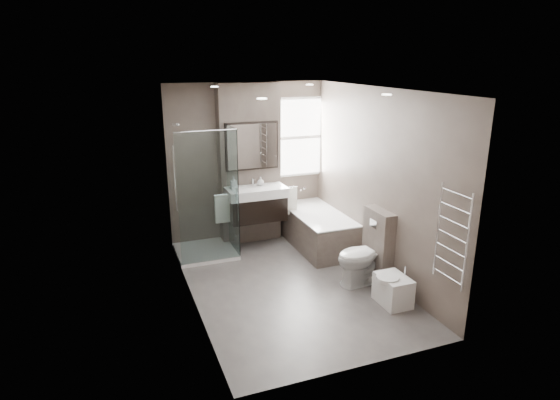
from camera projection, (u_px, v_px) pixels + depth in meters
name	position (u px, v px, depth m)	size (l,w,h in m)	color
room	(290.00, 193.00, 6.00)	(2.70, 3.90, 2.70)	#56514F
vanity_pier	(249.00, 164.00, 7.59)	(1.00, 0.25, 2.60)	#5C5148
vanity	(256.00, 203.00, 7.44)	(0.95, 0.47, 0.66)	black
mirror_cabinet	(252.00, 146.00, 7.35)	(0.86, 0.08, 0.76)	black
towel_left	(222.00, 209.00, 7.24)	(0.24, 0.06, 0.44)	silver
towel_right	(290.00, 201.00, 7.62)	(0.24, 0.06, 0.44)	silver
shower_enclosure	(212.00, 225.00, 7.19)	(0.90, 0.90, 2.00)	white
bathtub	(317.00, 228.00, 7.59)	(0.75, 1.60, 0.57)	#5C5148
window	(298.00, 137.00, 7.87)	(0.98, 0.06, 1.33)	white
toilet	(365.00, 256.00, 6.32)	(0.45, 0.79, 0.80)	white
cistern_box	(378.00, 245.00, 6.42)	(0.19, 0.55, 1.00)	#5C5148
bidet	(393.00, 289.00, 5.83)	(0.40, 0.46, 0.48)	white
towel_radiator	(452.00, 236.00, 5.05)	(0.03, 0.49, 1.10)	silver
soap_bottle_a	(234.00, 183.00, 7.27)	(0.09, 0.09, 0.20)	white
soap_bottle_b	(261.00, 181.00, 7.46)	(0.11, 0.11, 0.14)	white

